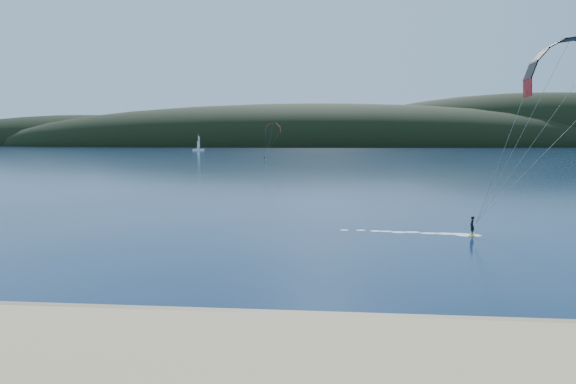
{
  "coord_description": "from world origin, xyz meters",
  "views": [
    {
      "loc": [
        4.35,
        -18.63,
        7.64
      ],
      "look_at": [
        1.34,
        10.0,
        5.0
      ],
      "focal_mm": 35.17,
      "sensor_mm": 36.0,
      "label": 1
    }
  ],
  "objects": [
    {
      "name": "headland",
      "position": [
        0.63,
        745.28,
        0.0
      ],
      "size": [
        1200.0,
        310.0,
        140.0
      ],
      "color": "black",
      "rests_on": "ground"
    },
    {
      "name": "kitesurfer_near",
      "position": [
        19.21,
        22.33,
        10.84
      ],
      "size": [
        19.36,
        8.39,
        13.6
      ],
      "color": "#CAE01A",
      "rests_on": "ground"
    },
    {
      "name": "kitesurfer_far",
      "position": [
        -24.13,
        196.14,
        11.23
      ],
      "size": [
        7.73,
        7.26,
        13.12
      ],
      "color": "#CAE01A",
      "rests_on": "ground"
    },
    {
      "name": "ground",
      "position": [
        0.0,
        0.0,
        0.0
      ],
      "size": [
        1800.0,
        1800.0,
        0.0
      ],
      "primitive_type": "plane",
      "color": "#071A34",
      "rests_on": "ground"
    },
    {
      "name": "wet_sand",
      "position": [
        0.0,
        4.5,
        0.05
      ],
      "size": [
        220.0,
        2.5,
        0.1
      ],
      "color": "#80674A",
      "rests_on": "ground"
    },
    {
      "name": "sailboat",
      "position": [
        -108.08,
        400.24,
        0.93
      ],
      "size": [
        9.02,
        5.67,
        12.61
      ],
      "color": "white",
      "rests_on": "ground"
    }
  ]
}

